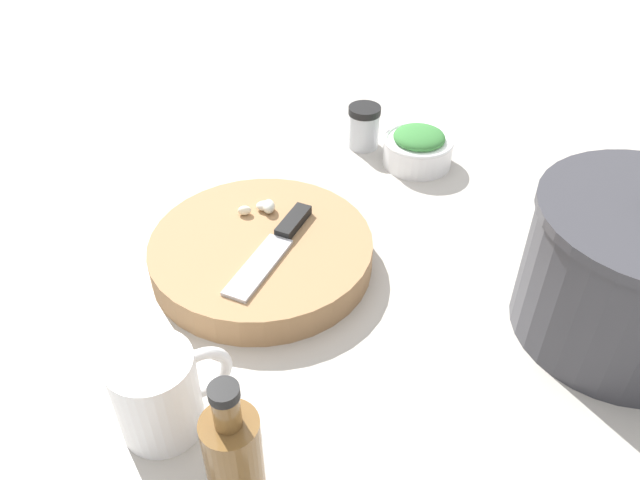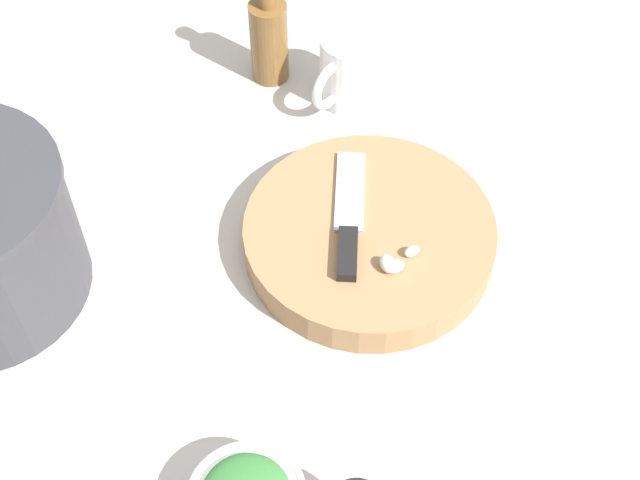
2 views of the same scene
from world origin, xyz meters
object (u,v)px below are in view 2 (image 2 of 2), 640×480
cutting_board (369,237)px  coffee_mug (350,69)px  oil_bottle (269,38)px  garlic_cloves (395,262)px  chef_knife (349,221)px

cutting_board → coffee_mug: (0.26, 0.05, 0.03)m
oil_bottle → coffee_mug: bearing=-106.6°
garlic_cloves → cutting_board: bearing=29.6°
garlic_cloves → oil_bottle: size_ratio=0.31×
cutting_board → garlic_cloves: (-0.06, -0.03, 0.03)m
garlic_cloves → coffee_mug: (0.31, 0.08, 0.00)m
garlic_cloves → chef_knife: bearing=44.8°
chef_knife → garlic_cloves: (-0.06, -0.06, 0.00)m
garlic_cloves → coffee_mug: bearing=14.0°
garlic_cloves → coffee_mug: coffee_mug is taller
cutting_board → chef_knife: 0.04m
cutting_board → oil_bottle: size_ratio=1.80×
chef_knife → oil_bottle: oil_bottle is taller
garlic_cloves → oil_bottle: (0.35, 0.19, 0.02)m
coffee_mug → cutting_board: bearing=-169.8°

